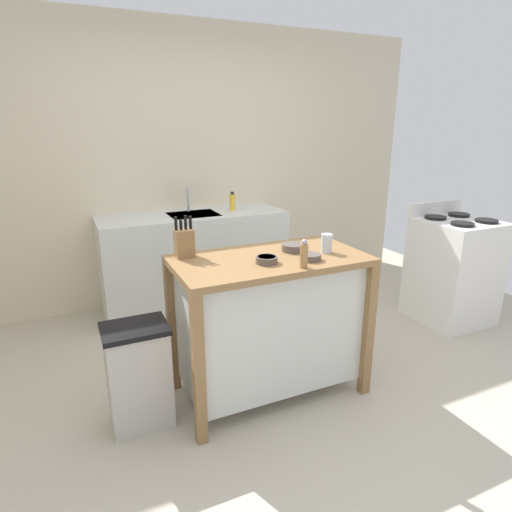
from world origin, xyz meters
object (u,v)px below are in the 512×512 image
object	(u,v)px
bottle_dish_soap	(232,202)
stove	(453,270)
bowl_ceramic_wide	(293,247)
drinking_cup	(326,243)
sink_faucet	(188,199)
pepper_grinder	(304,254)
kitchen_island	(269,319)
bowl_stoneware_deep	(310,257)
trash_bin	(139,376)
bowl_ceramic_small	(267,259)
knife_block	(184,242)

from	to	relation	value
bottle_dish_soap	stove	size ratio (longest dim) A/B	0.17
bowl_ceramic_wide	stove	xyz separation A→B (m)	(1.77, 0.25, -0.49)
drinking_cup	sink_faucet	bearing A→B (deg)	102.77
pepper_grinder	sink_faucet	world-z (taller)	sink_faucet
kitchen_island	bowl_stoneware_deep	bearing A→B (deg)	-38.39
trash_bin	pepper_grinder	bearing A→B (deg)	-16.58
bottle_dish_soap	trash_bin	bearing A→B (deg)	-128.19
bowl_ceramic_wide	stove	bearing A→B (deg)	8.01
trash_bin	stove	xyz separation A→B (m)	(2.79, 0.29, 0.15)
bowl_ceramic_wide	bowl_ceramic_small	bearing A→B (deg)	-149.70
knife_block	bowl_ceramic_small	distance (m)	0.51
kitchen_island	bowl_stoneware_deep	size ratio (longest dim) A/B	9.36
bowl_ceramic_small	bottle_dish_soap	size ratio (longest dim) A/B	0.72
bottle_dish_soap	bowl_ceramic_wide	bearing A→B (deg)	-96.43
trash_bin	stove	distance (m)	2.81
kitchen_island	bowl_ceramic_wide	distance (m)	0.48
knife_block	bowl_ceramic_small	size ratio (longest dim) A/B	1.98
drinking_cup	bottle_dish_soap	world-z (taller)	bottle_dish_soap
trash_bin	bowl_ceramic_wide	bearing A→B (deg)	2.50
bottle_dish_soap	bowl_stoneware_deep	bearing A→B (deg)	-95.71
bowl_ceramic_small	sink_faucet	world-z (taller)	sink_faucet
knife_block	sink_faucet	distance (m)	1.52
trash_bin	knife_block	bearing A→B (deg)	29.81
bowl_ceramic_wide	stove	size ratio (longest dim) A/B	0.15
drinking_cup	pepper_grinder	xyz separation A→B (m)	(-0.28, -0.20, 0.02)
knife_block	bottle_dish_soap	world-z (taller)	knife_block
knife_block	bowl_stoneware_deep	size ratio (longest dim) A/B	2.02
bowl_ceramic_wide	bowl_stoneware_deep	xyz separation A→B (m)	(-0.00, -0.21, -0.00)
knife_block	bowl_ceramic_wide	xyz separation A→B (m)	(0.66, -0.16, -0.07)
kitchen_island	trash_bin	size ratio (longest dim) A/B	1.86
drinking_cup	trash_bin	xyz separation A→B (m)	(-1.19, 0.07, -0.67)
bowl_ceramic_small	trash_bin	xyz separation A→B (m)	(-0.76, 0.11, -0.63)
knife_block	stove	xyz separation A→B (m)	(2.43, 0.09, -0.55)
bowl_ceramic_small	trash_bin	world-z (taller)	bowl_ceramic_small
kitchen_island	sink_faucet	world-z (taller)	sink_faucet
drinking_cup	pepper_grinder	world-z (taller)	pepper_grinder
pepper_grinder	trash_bin	distance (m)	1.17
bowl_ceramic_small	bottle_dish_soap	bearing A→B (deg)	75.15
pepper_grinder	sink_faucet	bearing A→B (deg)	93.26
bowl_ceramic_wide	bottle_dish_soap	xyz separation A→B (m)	(0.17, 1.47, 0.04)
bowl_ceramic_wide	stove	world-z (taller)	stove
bowl_ceramic_wide	drinking_cup	bearing A→B (deg)	-34.08
trash_bin	stove	bearing A→B (deg)	6.00
knife_block	bottle_dish_soap	size ratio (longest dim) A/B	1.43
knife_block	trash_bin	distance (m)	0.81
drinking_cup	bottle_dish_soap	size ratio (longest dim) A/B	0.67
knife_block	bowl_ceramic_wide	distance (m)	0.69
stove	bowl_stoneware_deep	bearing A→B (deg)	-165.51
sink_faucet	knife_block	bearing A→B (deg)	-106.85
knife_block	kitchen_island	bearing A→B (deg)	-24.93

